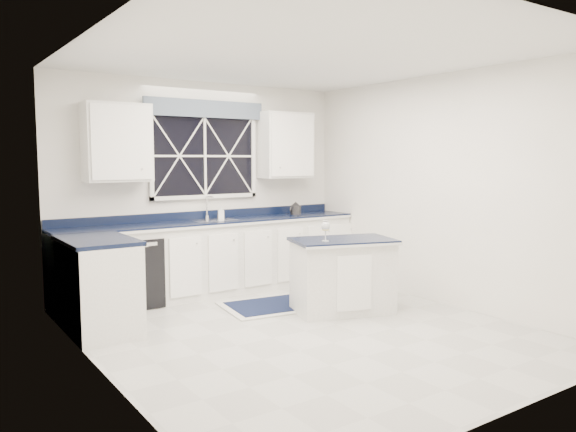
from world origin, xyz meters
TOP-DOWN VIEW (x-y plane):
  - ground at (0.00, 0.00)m, footprint 4.50×4.50m
  - back_wall at (0.00, 2.25)m, footprint 4.00×0.10m
  - base_cabinets at (-0.33, 1.78)m, footprint 3.99×1.60m
  - countertop at (0.00, 1.95)m, footprint 3.98×0.64m
  - dishwasher at (-1.10, 1.95)m, footprint 0.60×0.58m
  - window at (0.00, 2.20)m, footprint 1.65×0.09m
  - upper_cabinets at (0.00, 2.08)m, footprint 3.10×0.34m
  - faucet at (0.00, 2.14)m, footprint 0.05×0.20m
  - island at (0.77, 0.35)m, footprint 1.26×0.97m
  - rug at (0.38, 0.96)m, footprint 1.50×1.03m
  - kettle at (1.28, 1.98)m, footprint 0.24×0.19m
  - wine_glass at (0.50, 0.32)m, footprint 0.10×0.10m
  - soap_bottle at (0.16, 2.09)m, footprint 0.10×0.10m

SIDE VIEW (x-z plane):
  - ground at x=0.00m, z-range 0.00..0.00m
  - rug at x=0.38m, z-range 0.00..0.02m
  - dishwasher at x=-1.10m, z-range 0.00..0.82m
  - island at x=0.77m, z-range 0.00..0.83m
  - base_cabinets at x=-0.33m, z-range 0.00..0.90m
  - countertop at x=0.00m, z-range 0.90..0.94m
  - wine_glass at x=0.50m, z-range 0.87..1.10m
  - kettle at x=1.28m, z-range 0.93..1.11m
  - soap_bottle at x=0.16m, z-range 0.94..1.10m
  - faucet at x=0.00m, z-range 0.95..1.25m
  - back_wall at x=0.00m, z-range 0.00..2.70m
  - window at x=0.00m, z-range 1.20..2.46m
  - upper_cabinets at x=0.00m, z-range 1.45..2.35m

